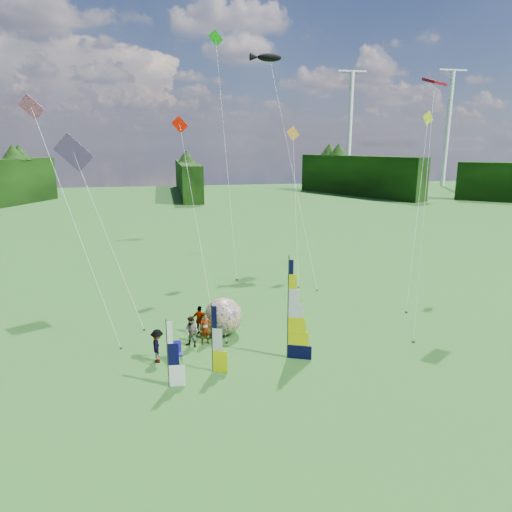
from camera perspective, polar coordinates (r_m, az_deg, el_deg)
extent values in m
plane|color=#317224|center=(22.79, 4.65, -15.87)|extent=(220.00, 220.00, 0.00)
sphere|color=#000870|center=(27.85, -4.12, -7.54)|extent=(2.46, 2.46, 2.28)
imported|color=#66594C|center=(26.73, -6.37, -8.98)|extent=(0.77, 0.58, 1.90)
imported|color=#66594C|center=(26.49, -8.03, -9.36)|extent=(0.96, 0.86, 1.80)
imported|color=#66594C|center=(25.08, -12.21, -10.92)|extent=(0.45, 1.17, 1.81)
imported|color=#66594C|center=(28.09, -7.01, -7.95)|extent=(1.13, 0.82, 1.79)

